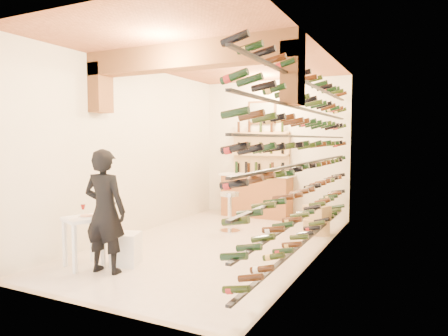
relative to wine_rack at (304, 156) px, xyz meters
name	(u,v)px	position (x,y,z in m)	size (l,w,h in m)	color
ground	(216,244)	(-1.53, 0.00, -1.55)	(6.00, 6.00, 0.00)	beige
room_shell	(209,112)	(-1.53, -0.26, 0.70)	(3.52, 6.02, 3.21)	beige
wine_rack	(304,156)	(0.00, 0.00, 0.00)	(0.32, 5.70, 2.56)	black
back_counter	(257,194)	(-1.83, 2.65, -1.02)	(1.70, 0.62, 1.29)	#94592D
back_shelving	(261,166)	(-1.83, 2.89, -0.38)	(1.40, 0.31, 2.73)	tan
tasting_table	(83,226)	(-2.63, -1.97, -0.96)	(0.65, 0.65, 0.87)	white
white_stool	(126,249)	(-2.16, -1.63, -1.32)	(0.37, 0.37, 0.46)	white
person	(105,211)	(-2.19, -2.01, -0.71)	(0.61, 0.40, 1.68)	black
chrome_barstool	(230,209)	(-1.71, 0.92, -1.10)	(0.40, 0.40, 0.78)	silver
crate_lower	(317,227)	(-0.13, 1.45, -1.40)	(0.49, 0.34, 0.30)	tan
crate_upper	(317,212)	(-0.13, 1.45, -1.12)	(0.45, 0.31, 0.26)	tan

